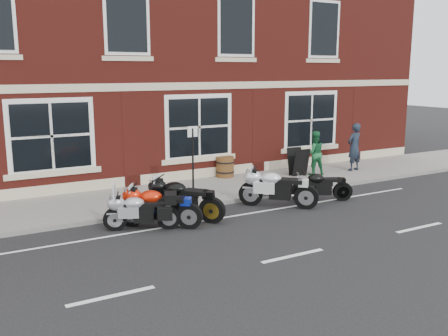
{
  "coord_description": "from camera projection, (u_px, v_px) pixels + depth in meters",
  "views": [
    {
      "loc": [
        -6.29,
        -11.16,
        3.95
      ],
      "look_at": [
        0.87,
        1.6,
        1.06
      ],
      "focal_mm": 40.0,
      "sensor_mm": 36.0,
      "label": 1
    }
  ],
  "objects": [
    {
      "name": "ground",
      "position": [
        225.0,
        220.0,
        13.33
      ],
      "size": [
        80.0,
        80.0,
        0.0
      ],
      "primitive_type": "plane",
      "color": "black",
      "rests_on": "ground"
    },
    {
      "name": "sidewalk",
      "position": [
        179.0,
        194.0,
        15.89
      ],
      "size": [
        30.0,
        3.0,
        0.12
      ],
      "primitive_type": "cube",
      "color": "slate",
      "rests_on": "ground"
    },
    {
      "name": "kerb",
      "position": [
        201.0,
        205.0,
        14.53
      ],
      "size": [
        30.0,
        0.16,
        0.12
      ],
      "primitive_type": "cube",
      "color": "slate",
      "rests_on": "ground"
    },
    {
      "name": "pub_building",
      "position": [
        103.0,
        21.0,
        21.15
      ],
      "size": [
        24.0,
        12.0,
        12.0
      ],
      "primitive_type": "cube",
      "color": "maroon",
      "rests_on": "ground"
    },
    {
      "name": "moto_touring_silver",
      "position": [
        140.0,
        210.0,
        12.43
      ],
      "size": [
        1.81,
        0.88,
        1.27
      ],
      "rotation": [
        0.0,
        0.0,
        1.16
      ],
      "color": "black",
      "rests_on": "ground"
    },
    {
      "name": "moto_sport_red",
      "position": [
        159.0,
        206.0,
        12.63
      ],
      "size": [
        1.81,
        1.44,
        0.98
      ],
      "rotation": [
        0.0,
        0.0,
        0.91
      ],
      "color": "black",
      "rests_on": "ground"
    },
    {
      "name": "moto_sport_black",
      "position": [
        183.0,
        198.0,
        13.26
      ],
      "size": [
        1.62,
        1.85,
        1.04
      ],
      "rotation": [
        0.0,
        0.0,
        0.71
      ],
      "color": "black",
      "rests_on": "ground"
    },
    {
      "name": "moto_sport_silver",
      "position": [
        277.0,
        187.0,
        14.5
      ],
      "size": [
        1.8,
        1.69,
        1.05
      ],
      "rotation": [
        0.0,
        0.0,
        0.82
      ],
      "color": "black",
      "rests_on": "ground"
    },
    {
      "name": "moto_naked_black",
      "position": [
        320.0,
        185.0,
        15.19
      ],
      "size": [
        1.77,
        0.97,
        0.86
      ],
      "rotation": [
        0.0,
        0.0,
        1.1
      ],
      "color": "black",
      "rests_on": "ground"
    },
    {
      "name": "pedestrian_left",
      "position": [
        354.0,
        147.0,
        19.15
      ],
      "size": [
        0.71,
        0.52,
        1.83
      ],
      "primitive_type": "imported",
      "rotation": [
        0.0,
        0.0,
        3.27
      ],
      "color": "#1A222F",
      "rests_on": "sidewalk"
    },
    {
      "name": "pedestrian_right",
      "position": [
        314.0,
        153.0,
        18.35
      ],
      "size": [
        0.93,
        0.81,
        1.63
      ],
      "primitive_type": "imported",
      "rotation": [
        0.0,
        0.0,
        2.86
      ],
      "color": "#1B5F34",
      "rests_on": "sidewalk"
    },
    {
      "name": "a_board_sign",
      "position": [
        298.0,
        162.0,
        18.28
      ],
      "size": [
        0.64,
        0.45,
        1.02
      ],
      "primitive_type": null,
      "rotation": [
        0.0,
        0.0,
        -0.07
      ],
      "color": "black",
      "rests_on": "sidewalk"
    },
    {
      "name": "barrel_planter",
      "position": [
        225.0,
        167.0,
        18.08
      ],
      "size": [
        0.67,
        0.67,
        0.74
      ],
      "color": "#462712",
      "rests_on": "sidewalk"
    },
    {
      "name": "parking_sign",
      "position": [
        193.0,
        158.0,
        14.72
      ],
      "size": [
        0.31,
        0.06,
        2.21
      ],
      "rotation": [
        0.0,
        0.0,
        -0.03
      ],
      "color": "black",
      "rests_on": "sidewalk"
    }
  ]
}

